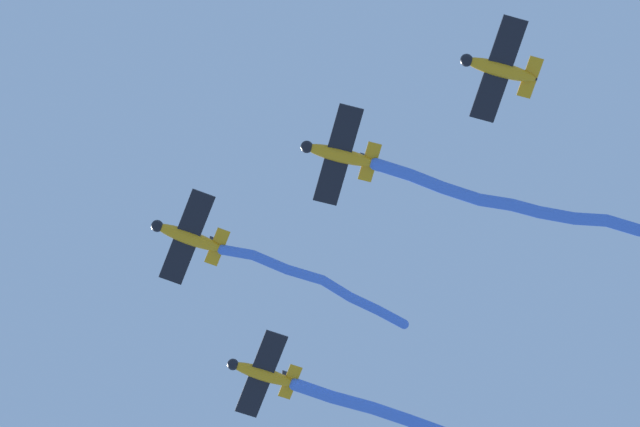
% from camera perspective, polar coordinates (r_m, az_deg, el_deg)
% --- Properties ---
extents(airplane_lead, '(7.19, 5.45, 1.77)m').
position_cam_1_polar(airplane_lead, '(87.89, -5.89, -1.03)').
color(airplane_lead, orange).
extents(smoke_trail_lead, '(2.11, 15.08, 2.95)m').
position_cam_1_polar(smoke_trail_lead, '(90.14, -0.12, -3.11)').
color(smoke_trail_lead, '#4C75DB').
extents(airplane_left_wing, '(7.17, 5.50, 1.77)m').
position_cam_1_polar(airplane_left_wing, '(85.20, 0.83, 2.62)').
color(airplane_left_wing, orange).
extents(smoke_trail_left_wing, '(8.33, 19.81, 3.27)m').
position_cam_1_polar(smoke_trail_left_wing, '(86.20, 9.06, 0.38)').
color(smoke_trail_left_wing, '#4C75DB').
extents(airplane_right_wing, '(7.20, 5.47, 1.77)m').
position_cam_1_polar(airplane_right_wing, '(92.69, -2.59, -7.09)').
color(airplane_right_wing, orange).
extents(airplane_slot, '(7.18, 5.50, 1.77)m').
position_cam_1_polar(airplane_slot, '(83.83, 7.92, 6.36)').
color(airplane_slot, orange).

